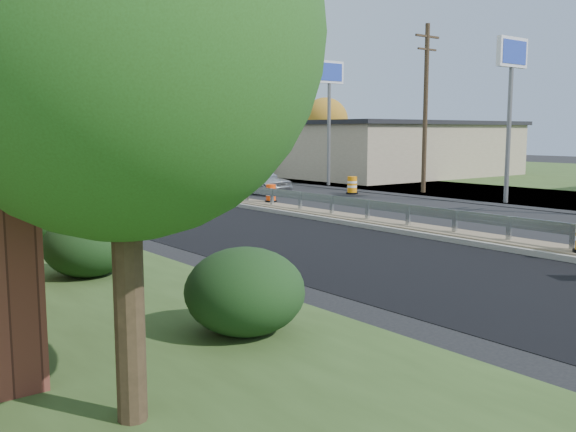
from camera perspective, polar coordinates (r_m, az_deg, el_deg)
ground at (r=22.94m, az=10.60°, el=-1.33°), size 140.00×140.00×0.00m
grass_verge_far at (r=53.37m, az=24.00°, el=3.16°), size 40.00×120.00×0.03m
milled_overlay at (r=28.18m, az=-11.07°, el=0.31°), size 7.20×120.00×0.01m
median at (r=28.78m, az=-1.42°, el=0.80°), size 1.60×55.00×0.23m
guardrail at (r=29.52m, az=-2.59°, el=2.17°), size 0.10×46.15×0.72m
retail_building_near at (r=51.67m, az=9.42°, el=5.96°), size 18.50×12.50×4.27m
pylon_sign_south at (r=33.01m, az=19.25°, el=12.32°), size 2.20×0.30×7.90m
pylon_sign_mid at (r=41.54m, az=3.69°, el=11.65°), size 2.20×0.30×7.90m
pylon_sign_north at (r=52.80m, az=-6.66°, el=10.74°), size 2.20×0.30×7.90m
utility_pole_smid at (r=37.29m, az=12.13°, el=9.60°), size 1.90×0.26×9.40m
utility_pole_nmid at (r=48.31m, az=-1.83°, el=9.25°), size 1.90×0.26×9.40m
utility_pole_north at (r=61.05m, az=-10.29°, el=8.78°), size 1.90×0.26×9.40m
hedge_south at (r=11.13m, az=-3.86°, el=-6.64°), size 2.09×2.09×1.52m
hedge_mid at (r=16.17m, az=-17.43°, el=-2.51°), size 2.09×2.09×1.52m
hedge_north at (r=21.96m, az=-21.76°, el=-0.13°), size 2.09×2.09×1.52m
tree_near_green at (r=7.65m, az=-14.69°, el=15.21°), size 4.62×4.62×6.86m
tree_far_yellow at (r=65.19m, az=3.31°, el=8.45°), size 4.62×4.62×6.86m
barrel_median_mid at (r=29.71m, az=-1.53°, el=2.01°), size 0.56×0.56×0.82m
barrel_median_far at (r=38.46m, az=-11.11°, el=3.26°), size 0.68×0.68×1.00m
barrel_shoulder_near at (r=36.09m, az=5.72°, el=2.71°), size 0.67×0.67×0.98m
car_silver at (r=36.32m, az=-2.61°, el=3.24°), size 1.91×4.55×1.54m
car_dark_far at (r=52.21m, az=-14.42°, el=4.30°), size 2.40×5.27×1.50m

